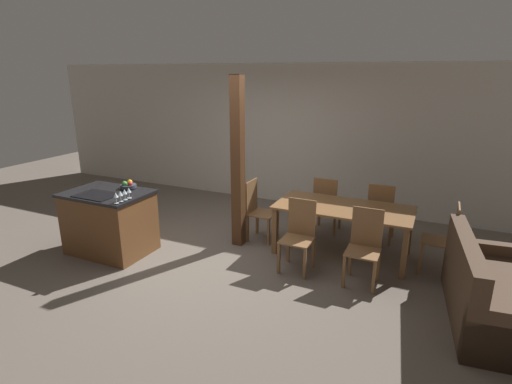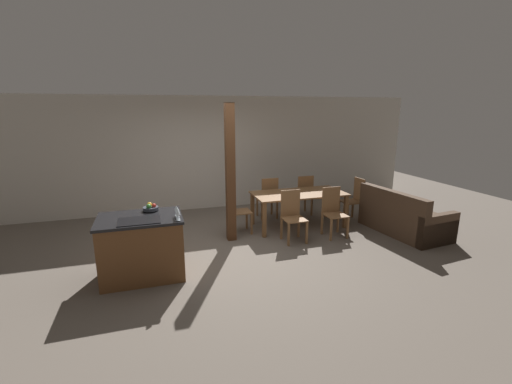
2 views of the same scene
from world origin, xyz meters
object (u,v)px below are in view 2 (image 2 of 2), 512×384
(fruit_bowl, at_px, (151,208))
(dining_chair_near_left, at_px, (293,215))
(couch, at_px, (403,218))
(kitchen_island, at_px, (142,247))
(dining_table, at_px, (299,197))
(wine_glass_near, at_px, (178,213))
(dining_chair_far_right, at_px, (303,195))
(wine_glass_middle, at_px, (178,211))
(timber_post, at_px, (230,174))
(dining_chair_head_end, at_px, (236,209))
(wine_glass_far, at_px, (177,210))
(wine_glass_end, at_px, (177,208))
(dining_chair_near_right, at_px, (333,211))
(dining_chair_far_left, at_px, (268,197))
(dining_chair_foot_end, at_px, (354,199))

(fruit_bowl, distance_m, dining_chair_near_left, 2.57)
(dining_chair_near_left, bearing_deg, couch, -7.37)
(kitchen_island, xyz_separation_m, dining_table, (3.08, 1.33, 0.17))
(wine_glass_near, xyz_separation_m, dining_chair_far_right, (2.99, 2.35, -0.54))
(dining_chair_near_left, bearing_deg, dining_table, 57.90)
(wine_glass_middle, bearing_deg, timber_post, 50.58)
(wine_glass_middle, xyz_separation_m, timber_post, (1.06, 1.28, 0.23))
(wine_glass_near, bearing_deg, fruit_bowl, 120.05)
(dining_chair_near_left, relative_size, timber_post, 0.37)
(dining_chair_head_end, height_order, timber_post, timber_post)
(wine_glass_far, xyz_separation_m, couch, (4.38, 0.55, -0.73))
(wine_glass_middle, bearing_deg, wine_glass_end, 90.00)
(couch, xyz_separation_m, timber_post, (-3.33, 0.66, 0.96))
(couch, bearing_deg, dining_chair_near_right, 72.19)
(wine_glass_middle, xyz_separation_m, couch, (4.38, 0.63, -0.73))
(wine_glass_middle, xyz_separation_m, wine_glass_end, (0.00, 0.16, 0.00))
(dining_chair_far_left, distance_m, timber_post, 1.65)
(fruit_bowl, distance_m, wine_glass_near, 0.71)
(wine_glass_end, xyz_separation_m, dining_chair_near_left, (2.14, 0.76, -0.54))
(dining_chair_far_left, height_order, dining_chair_head_end, same)
(wine_glass_near, relative_size, dining_table, 0.08)
(dining_chair_far_left, relative_size, timber_post, 0.37)
(dining_table, xyz_separation_m, dining_chair_far_left, (-0.43, 0.68, -0.15))
(kitchen_island, xyz_separation_m, dining_chair_far_right, (3.50, 2.01, 0.03))
(kitchen_island, bearing_deg, dining_chair_near_left, 13.82)
(kitchen_island, bearing_deg, dining_chair_head_end, 37.19)
(dining_chair_far_right, relative_size, couch, 0.54)
(wine_glass_far, distance_m, dining_chair_foot_end, 4.21)
(dining_chair_head_end, bearing_deg, fruit_bowl, 123.59)
(dining_table, relative_size, dining_chair_far_left, 2.01)
(fruit_bowl, xyz_separation_m, couch, (4.74, 0.09, -0.66))
(dining_chair_far_right, relative_size, timber_post, 0.37)
(wine_glass_far, relative_size, wine_glass_end, 1.00)
(dining_chair_near_left, distance_m, couch, 2.27)
(wine_glass_end, height_order, couch, wine_glass_end)
(kitchen_island, height_order, wine_glass_near, wine_glass_near)
(dining_chair_far_left, height_order, dining_chair_far_right, same)
(kitchen_island, relative_size, wine_glass_near, 8.14)
(dining_chair_head_end, height_order, couch, dining_chair_head_end)
(wine_glass_near, bearing_deg, dining_chair_near_right, 18.43)
(wine_glass_near, height_order, dining_chair_far_right, wine_glass_near)
(dining_chair_near_right, xyz_separation_m, dining_chair_far_right, (0.00, 1.36, 0.00))
(dining_table, bearing_deg, dining_chair_foot_end, 0.00)
(wine_glass_middle, distance_m, dining_chair_head_end, 2.09)
(dining_table, height_order, couch, couch)
(wine_glass_near, relative_size, wine_glass_middle, 1.00)
(wine_glass_near, height_order, wine_glass_far, same)
(dining_chair_far_left, bearing_deg, timber_post, 42.45)
(timber_post, bearing_deg, dining_chair_near_right, -10.77)
(wine_glass_near, bearing_deg, wine_glass_end, 90.00)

